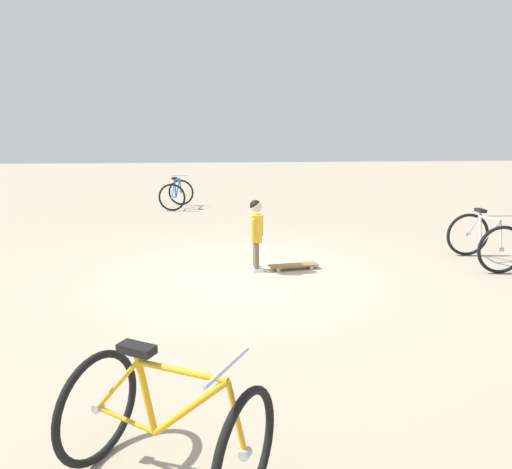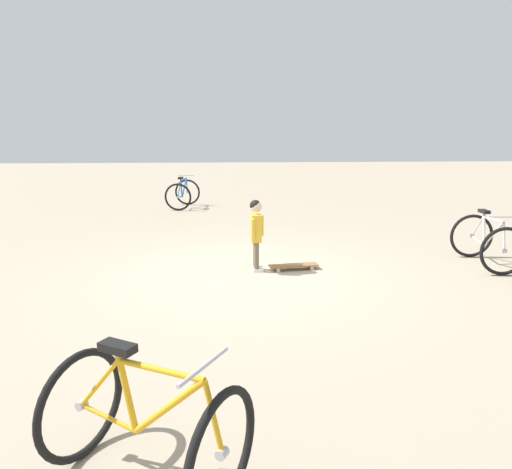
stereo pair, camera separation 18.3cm
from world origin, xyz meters
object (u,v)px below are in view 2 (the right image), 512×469
(skateboard, at_px, (294,266))
(bicycle_far, at_px, (146,423))
(bicycle_near, at_px, (487,241))
(child_person, at_px, (256,227))
(bicycle_mid, at_px, (183,194))

(skateboard, relative_size, bicycle_far, 0.59)
(bicycle_near, bearing_deg, child_person, 90.78)
(bicycle_near, height_order, bicycle_far, same)
(skateboard, bearing_deg, bicycle_far, 161.02)
(child_person, xyz_separation_m, bicycle_near, (0.05, -3.54, -0.28))
(child_person, bearing_deg, skateboard, -87.88)
(child_person, distance_m, bicycle_near, 3.55)
(skateboard, distance_m, bicycle_mid, 6.43)
(bicycle_far, bearing_deg, skateboard, -18.98)
(skateboard, height_order, bicycle_near, bicycle_near)
(child_person, height_order, skateboard, child_person)
(skateboard, xyz_separation_m, bicycle_near, (0.03, -2.97, 0.32))
(child_person, height_order, bicycle_far, child_person)
(bicycle_near, distance_m, bicycle_far, 6.23)
(bicycle_near, bearing_deg, skateboard, 90.53)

